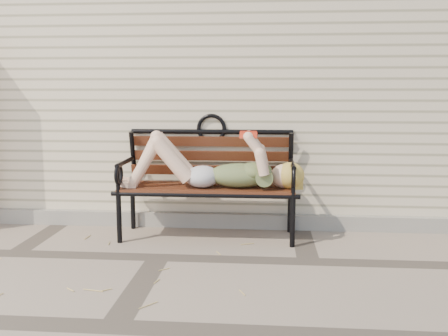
{
  "coord_description": "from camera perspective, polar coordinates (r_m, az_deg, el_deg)",
  "views": [
    {
      "loc": [
        0.88,
        -3.96,
        1.38
      ],
      "look_at": [
        0.51,
        0.48,
        0.69
      ],
      "focal_mm": 40.0,
      "sensor_mm": 36.0,
      "label": 1
    }
  ],
  "objects": [
    {
      "name": "ground",
      "position": [
        4.29,
        -7.49,
        -10.1
      ],
      "size": [
        80.0,
        80.0,
        0.0
      ],
      "primitive_type": "plane",
      "color": "gray",
      "rests_on": "ground"
    },
    {
      "name": "garden_bench",
      "position": [
        4.78,
        -1.75,
        -0.02
      ],
      "size": [
        1.79,
        0.71,
        1.16
      ],
      "color": "black",
      "rests_on": "ground"
    },
    {
      "name": "straw_scatter",
      "position": [
        4.25,
        -16.34,
        -10.47
      ],
      "size": [
        2.94,
        1.39,
        0.01
      ],
      "color": "tan",
      "rests_on": "ground"
    },
    {
      "name": "foundation_strip",
      "position": [
        5.18,
        -5.24,
        -5.87
      ],
      "size": [
        8.0,
        0.1,
        0.15
      ],
      "primitive_type": "cube",
      "color": "gray",
      "rests_on": "ground"
    },
    {
      "name": "house_wall",
      "position": [
        7.02,
        -2.51,
        9.74
      ],
      "size": [
        8.0,
        4.0,
        3.0
      ],
      "primitive_type": "cube",
      "color": "beige",
      "rests_on": "ground"
    },
    {
      "name": "reading_woman",
      "position": [
        4.64,
        -1.77,
        0.19
      ],
      "size": [
        1.69,
        0.38,
        0.53
      ],
      "color": "#0A424B",
      "rests_on": "ground"
    }
  ]
}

